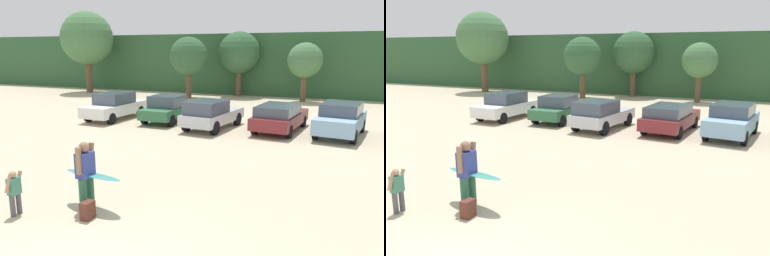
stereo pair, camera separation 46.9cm
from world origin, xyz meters
The scene contains 14 objects.
hillside_ridge centered at (0.00, 34.13, 2.75)m, with size 108.00×12.00×5.51m, color #2D5633.
tree_right centered at (-18.45, 25.01, 5.12)m, with size 4.96×4.96×7.64m.
tree_center_right centered at (-7.79, 24.59, 3.52)m, with size 3.20×3.20×5.15m.
tree_left centered at (-4.14, 27.37, 3.80)m, with size 3.65×3.65×5.65m.
tree_ridge_back centered at (1.56, 25.87, 3.23)m, with size 2.73×2.73×4.64m.
parked_car_white centered at (-8.09, 13.84, 0.81)m, with size 2.03×4.50×1.59m.
parked_car_forest_green centered at (-4.78, 14.31, 0.77)m, with size 1.94×4.01×1.53m.
parked_car_silver centered at (-1.80, 13.24, 0.81)m, with size 2.35×4.40×1.56m.
parked_car_maroon centered at (1.59, 14.11, 0.75)m, with size 2.39×4.71×1.39m.
parked_car_sky_blue centered at (4.48, 14.14, 0.84)m, with size 2.45×4.46×1.60m.
person_adult centered at (-1.54, 2.69, 1.01)m, with size 0.34×0.71×1.79m.
person_child centered at (-2.94, 1.68, 0.65)m, with size 0.22×0.57×1.16m.
surfboard_teal centered at (-1.42, 2.81, 0.89)m, with size 1.90×0.79×0.16m.
backpack_dropped centered at (-1.13, 2.17, 0.22)m, with size 0.24×0.34×0.45m.
Camera 2 is at (4.86, -4.51, 4.09)m, focal length 34.59 mm.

